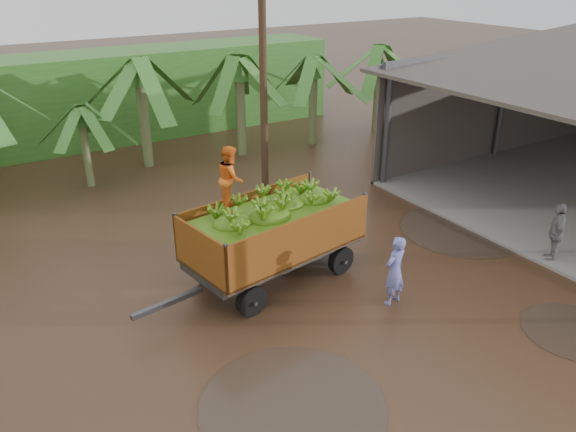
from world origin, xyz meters
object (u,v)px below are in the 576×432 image
object	(u,v)px
banana_trailer	(273,231)
man_grey	(556,233)
man_blue	(395,271)
utility_pole	(263,76)

from	to	relation	value
banana_trailer	man_grey	distance (m)	7.12
man_blue	utility_pole	bearing A→B (deg)	-109.71
utility_pole	man_blue	bearing A→B (deg)	-97.69
man_blue	man_grey	size ratio (longest dim) A/B	1.02
man_blue	utility_pole	xyz separation A→B (m)	(1.02, 7.54, 2.90)
banana_trailer	man_blue	distance (m)	2.93
man_grey	banana_trailer	bearing A→B (deg)	-69.47
banana_trailer	man_grey	size ratio (longest dim) A/B	3.68
banana_trailer	man_blue	world-z (taller)	banana_trailer
man_grey	utility_pole	size ratio (longest dim) A/B	0.22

